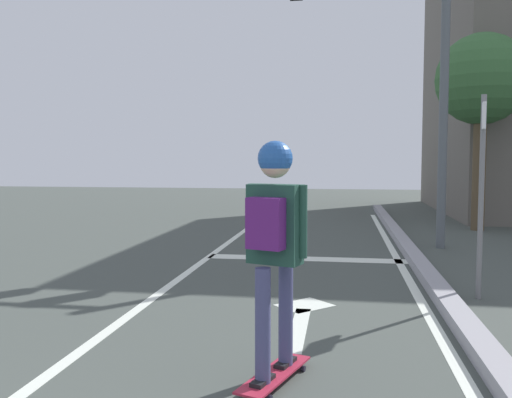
# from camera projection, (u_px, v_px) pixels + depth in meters

# --- Properties ---
(lane_line_center) EXTENTS (0.12, 20.00, 0.01)m
(lane_line_center) POSITION_uv_depth(u_px,v_px,m) (160.00, 293.00, 6.67)
(lane_line_center) COLOR silver
(lane_line_center) RESTS_ON ground
(lane_line_curbside) EXTENTS (0.12, 20.00, 0.01)m
(lane_line_curbside) POSITION_uv_depth(u_px,v_px,m) (422.00, 303.00, 6.18)
(lane_line_curbside) COLOR silver
(lane_line_curbside) RESTS_ON ground
(stop_bar) EXTENTS (3.26, 0.40, 0.01)m
(stop_bar) POSITION_uv_depth(u_px,v_px,m) (306.00, 259.00, 8.97)
(stop_bar) COLOR silver
(stop_bar) RESTS_ON ground
(lane_arrow_stem) EXTENTS (0.16, 1.40, 0.01)m
(lane_arrow_stem) POSITION_uv_depth(u_px,v_px,m) (299.00, 328.00, 5.27)
(lane_arrow_stem) COLOR silver
(lane_arrow_stem) RESTS_ON ground
(lane_arrow_head) EXTENTS (0.71, 0.71, 0.01)m
(lane_arrow_head) POSITION_uv_depth(u_px,v_px,m) (304.00, 305.00, 6.11)
(lane_arrow_head) COLOR silver
(lane_arrow_head) RESTS_ON ground
(curb_strip) EXTENTS (0.24, 24.00, 0.14)m
(curb_strip) POSITION_uv_depth(u_px,v_px,m) (445.00, 298.00, 6.14)
(curb_strip) COLOR #95949A
(curb_strip) RESTS_ON ground
(skateboard) EXTENTS (0.48, 0.89, 0.07)m
(skateboard) POSITION_uv_depth(u_px,v_px,m) (275.00, 374.00, 3.99)
(skateboard) COLOR #A72138
(skateboard) RESTS_ON ground
(skater) EXTENTS (0.45, 0.62, 1.70)m
(skater) POSITION_uv_depth(u_px,v_px,m) (274.00, 227.00, 3.90)
(skater) COLOR #444672
(skater) RESTS_ON skateboard
(traffic_signal_mast) EXTENTS (3.68, 0.34, 5.54)m
(traffic_signal_mast) POSITION_uv_depth(u_px,v_px,m) (388.00, 27.00, 9.94)
(traffic_signal_mast) COLOR #565D61
(traffic_signal_mast) RESTS_ON ground
(street_sign_post) EXTENTS (0.13, 0.44, 2.38)m
(street_sign_post) POSITION_uv_depth(u_px,v_px,m) (482.00, 167.00, 6.29)
(street_sign_post) COLOR slate
(street_sign_post) RESTS_ON ground
(roadside_tree) EXTENTS (2.06, 2.06, 4.49)m
(roadside_tree) POSITION_uv_depth(u_px,v_px,m) (482.00, 81.00, 12.38)
(roadside_tree) COLOR brown
(roadside_tree) RESTS_ON ground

